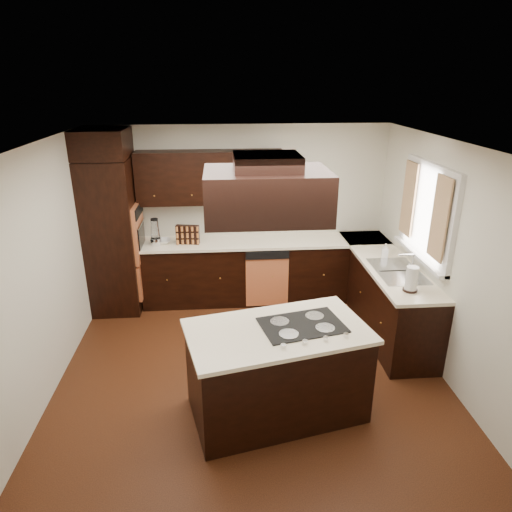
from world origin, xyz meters
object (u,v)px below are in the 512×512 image
island (277,373)px  spice_rack (188,235)px  oven_column (113,237)px  range_hood (267,195)px

island → spice_rack: spice_rack is taller
oven_column → island: bearing=-50.5°
island → range_hood: range_hood is taller
oven_column → range_hood: bearing=-50.3°
oven_column → spice_rack: oven_column is taller
oven_column → spice_rack: 1.01m
range_hood → spice_rack: 2.68m
range_hood → island: bearing=-53.9°
island → oven_column: bearing=116.7°
oven_column → range_hood: range_hood is taller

